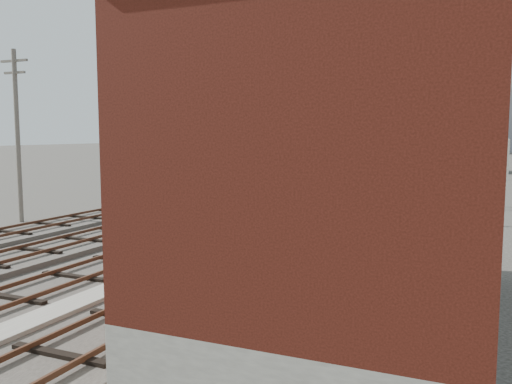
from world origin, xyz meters
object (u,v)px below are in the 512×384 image
Objects in this scene: site_trailer at (285,166)px; car_silver at (248,173)px; switch_stand at (324,184)px; car_red at (208,174)px; signal_mast at (127,237)px; car_grey at (258,171)px.

car_silver is at bearing -141.70° from site_trailer.
switch_stand is 13.69m from car_silver.
site_trailer is 1.74× the size of car_red.
site_trailer is at bearing 106.69° from signal_mast.
car_grey is (-3.23, 0.64, -0.66)m from site_trailer.
car_silver is 2.80m from car_grey.
signal_mast reaches higher than car_grey.
switch_stand reaches higher than car_grey.
site_trailer is at bearing -68.14° from car_silver.
car_red is (-6.41, -4.78, -0.72)m from site_trailer.
switch_stand is at bearing 99.77° from signal_mast.
signal_mast is 1.06× the size of car_silver.
switch_stand is at bearing -85.03° from car_red.
car_grey is at bearing -1.71° from car_red.
switch_stand is 15.11m from car_red.
switch_stand is at bearing -151.87° from car_grey.
site_trailer is at bearing 134.96° from switch_stand.
switch_stand is 15.68m from car_grey.
signal_mast is 44.44m from car_silver.
car_red is 0.91× the size of car_silver.
signal_mast is 3.10× the size of switch_stand.
signal_mast is at bearing -69.61° from switch_stand.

